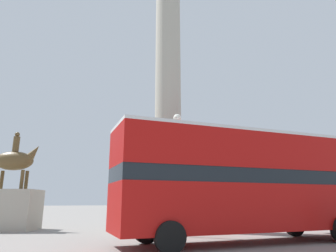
{
  "coord_description": "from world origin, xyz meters",
  "views": [
    {
      "loc": [
        -5.22,
        -17.05,
        1.59
      ],
      "look_at": [
        0.0,
        0.0,
        6.07
      ],
      "focal_mm": 32.0,
      "sensor_mm": 36.0,
      "label": 1
    }
  ],
  "objects_px": {
    "monument_column": "(168,110)",
    "equestrian_statue": "(9,201)",
    "bus_b": "(242,181)",
    "street_lamp": "(178,167)"
  },
  "relations": [
    {
      "from": "equestrian_statue",
      "to": "street_lamp",
      "type": "bearing_deg",
      "value": -19.12
    },
    {
      "from": "monument_column",
      "to": "street_lamp",
      "type": "height_order",
      "value": "monument_column"
    },
    {
      "from": "equestrian_statue",
      "to": "street_lamp",
      "type": "xyz_separation_m",
      "value": [
        8.22,
        -5.49,
        1.59
      ]
    },
    {
      "from": "bus_b",
      "to": "equestrian_statue",
      "type": "bearing_deg",
      "value": 135.99
    },
    {
      "from": "monument_column",
      "to": "equestrian_statue",
      "type": "height_order",
      "value": "monument_column"
    },
    {
      "from": "monument_column",
      "to": "equestrian_statue",
      "type": "distance_m",
      "value": 10.54
    },
    {
      "from": "equestrian_statue",
      "to": "monument_column",
      "type": "bearing_deg",
      "value": -0.12
    },
    {
      "from": "equestrian_statue",
      "to": "bus_b",
      "type": "bearing_deg",
      "value": -25.65
    },
    {
      "from": "bus_b",
      "to": "equestrian_statue",
      "type": "height_order",
      "value": "equestrian_statue"
    },
    {
      "from": "street_lamp",
      "to": "monument_column",
      "type": "bearing_deg",
      "value": 81.31
    }
  ]
}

